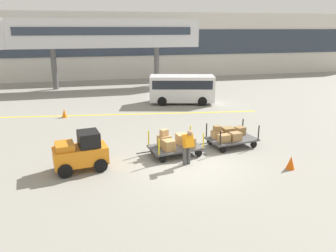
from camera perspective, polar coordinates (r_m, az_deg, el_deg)
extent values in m
plane|color=gray|center=(14.04, 3.65, -6.64)|extent=(120.00, 120.00, 0.00)
cube|color=yellow|center=(22.10, -7.54, 2.01)|extent=(17.87, 2.77, 0.01)
cube|color=beige|center=(38.53, -8.16, 13.65)|extent=(62.85, 2.40, 7.21)
cube|color=#2D3847|center=(37.27, -7.97, 14.11)|extent=(59.70, 0.12, 2.80)
cube|color=silver|center=(32.34, -10.81, 15.54)|extent=(17.63, 2.20, 2.60)
cube|color=#2D3847|center=(31.20, -10.71, 15.88)|extent=(15.87, 0.08, 0.70)
cylinder|color=#59595B|center=(32.62, -19.14, 9.33)|extent=(0.50, 0.50, 3.76)
cylinder|color=#59595B|center=(33.18, -2.00, 10.34)|extent=(0.50, 0.50, 3.76)
cube|color=orange|center=(13.72, -14.96, -4.92)|extent=(2.25, 1.41, 0.70)
cube|color=black|center=(13.55, -13.63, -2.17)|extent=(0.94, 1.10, 0.60)
cube|color=orange|center=(13.51, -17.53, -3.35)|extent=(0.84, 1.03, 0.24)
cylinder|color=black|center=(14.28, -17.88, -5.82)|extent=(0.58, 0.27, 0.56)
cylinder|color=black|center=(13.31, -17.44, -7.45)|extent=(0.58, 0.27, 0.56)
cylinder|color=black|center=(14.42, -12.48, -5.16)|extent=(0.58, 0.27, 0.56)
cylinder|color=black|center=(13.47, -11.64, -6.71)|extent=(0.58, 0.27, 0.56)
cube|color=#4C4C4F|center=(14.88, 1.32, -3.73)|extent=(2.49, 1.74, 0.08)
cylinder|color=gold|center=(14.94, -3.39, -2.07)|extent=(0.06, 0.06, 0.70)
cylinder|color=gold|center=(13.80, -1.60, -3.66)|extent=(0.06, 0.06, 0.70)
cylinder|color=gold|center=(15.73, 3.90, -1.11)|extent=(0.06, 0.06, 0.70)
cylinder|color=gold|center=(14.65, 6.15, -2.53)|extent=(0.06, 0.06, 0.70)
cylinder|color=black|center=(15.16, -2.59, -4.15)|extent=(0.33, 0.15, 0.32)
cylinder|color=black|center=(14.13, -0.91, -5.74)|extent=(0.33, 0.15, 0.32)
cylinder|color=black|center=(15.80, 3.30, -3.28)|extent=(0.33, 0.15, 0.32)
cylinder|color=black|center=(14.81, 5.32, -4.73)|extent=(0.33, 0.15, 0.32)
cylinder|color=#333333|center=(14.38, -4.16, -4.60)|extent=(0.70, 0.16, 0.05)
cube|color=#A87F4C|center=(14.85, -0.68, -2.60)|extent=(0.62, 0.59, 0.49)
cube|color=#A87F4C|center=(14.36, 0.11, -3.35)|extent=(0.58, 0.62, 0.46)
cube|color=tan|center=(15.21, 2.48, -2.22)|extent=(0.57, 0.56, 0.45)
cube|color=#9E7A4C|center=(14.67, 3.62, -2.91)|extent=(0.56, 0.45, 0.48)
cube|color=tan|center=(14.72, -0.68, -1.16)|extent=(0.40, 0.35, 0.29)
cube|color=#4C4C4F|center=(16.27, 11.02, -2.23)|extent=(2.49, 1.74, 0.08)
cylinder|color=black|center=(16.13, 6.71, -0.74)|extent=(0.06, 0.06, 0.70)
cylinder|color=black|center=(15.08, 9.09, -2.08)|extent=(0.06, 0.06, 0.70)
cylinder|color=black|center=(17.24, 12.85, 0.09)|extent=(0.06, 0.06, 0.70)
cylinder|color=black|center=(16.26, 15.46, -1.10)|extent=(0.06, 0.06, 0.70)
cylinder|color=black|center=(16.37, 7.32, -2.67)|extent=(0.33, 0.15, 0.32)
cylinder|color=black|center=(15.42, 9.52, -4.01)|extent=(0.33, 0.15, 0.32)
cylinder|color=black|center=(17.26, 12.29, -1.90)|extent=(0.33, 0.15, 0.32)
cylinder|color=black|center=(16.36, 14.66, -3.11)|extent=(0.33, 0.15, 0.32)
cylinder|color=#333333|center=(15.52, 6.39, -3.03)|extent=(0.70, 0.16, 0.05)
cube|color=tan|center=(16.16, 8.48, -1.42)|extent=(0.51, 0.47, 0.36)
cube|color=#A87F4C|center=(15.64, 9.72, -2.09)|extent=(0.61, 0.46, 0.36)
cube|color=olive|center=(16.44, 10.38, -1.02)|extent=(0.59, 0.56, 0.45)
cube|color=#9E7A4C|center=(15.92, 11.61, -1.79)|extent=(0.59, 0.53, 0.40)
cube|color=olive|center=(16.79, 12.36, -0.83)|extent=(0.57, 0.54, 0.41)
cube|color=olive|center=(16.07, 8.53, -0.39)|extent=(0.33, 0.29, 0.25)
cylinder|color=#4C4C4C|center=(13.84, 2.91, -5.13)|extent=(0.16, 0.16, 0.82)
cylinder|color=#4C4C4C|center=(13.94, 3.62, -4.98)|extent=(0.16, 0.16, 0.82)
cube|color=orange|center=(13.57, 3.53, -2.54)|extent=(0.49, 0.50, 0.61)
sphere|color=#8C6647|center=(13.36, 3.82, -1.21)|extent=(0.22, 0.22, 0.22)
cube|color=silver|center=(25.06, 2.44, 6.56)|extent=(5.12, 3.03, 1.90)
cube|color=#1E232D|center=(24.99, 2.45, 7.46)|extent=(4.76, 2.97, 0.64)
cylinder|color=black|center=(24.35, -1.03, 4.34)|extent=(0.72, 0.40, 0.68)
cylinder|color=black|center=(24.45, 5.98, 4.30)|extent=(0.72, 0.40, 0.68)
cone|color=#EA590F|center=(14.36, 20.54, -5.98)|extent=(0.36, 0.36, 0.55)
cone|color=orange|center=(22.15, -17.55, 2.13)|extent=(0.36, 0.36, 0.55)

